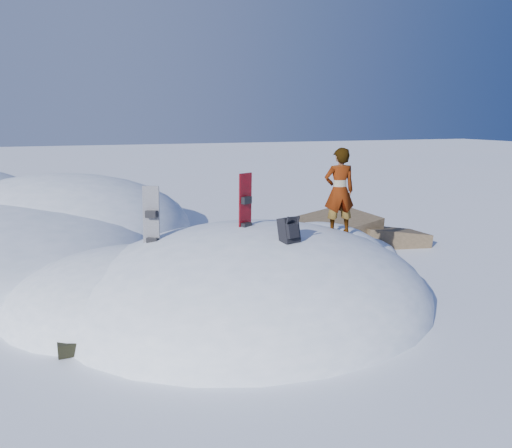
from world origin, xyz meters
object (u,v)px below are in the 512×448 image
object	(u,v)px
snowboard_red	(245,216)
backpack	(289,230)
person	(339,191)
snowboard_dark	(152,231)

from	to	relation	value
snowboard_red	backpack	bearing A→B (deg)	-94.51
backpack	person	xyz separation A→B (m)	(1.59, 1.15, 0.43)
snowboard_dark	backpack	size ratio (longest dim) A/B	3.21
snowboard_red	person	distance (m)	2.04
snowboard_red	person	world-z (taller)	person
snowboard_dark	person	world-z (taller)	person
person	snowboard_dark	bearing A→B (deg)	6.06
snowboard_red	snowboard_dark	distance (m)	1.71
snowboard_dark	person	xyz separation A→B (m)	(3.67, -0.22, 0.56)
snowboard_red	person	xyz separation A→B (m)	(2.01, 0.12, 0.34)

